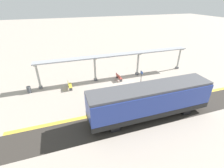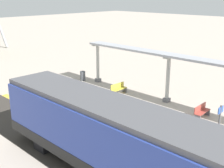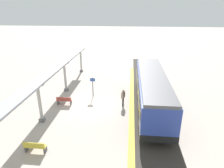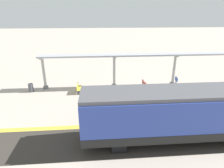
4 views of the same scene
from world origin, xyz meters
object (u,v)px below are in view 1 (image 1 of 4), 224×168
canopy_pillar_fourth (38,76)px  canopy_pillar_third (95,69)px  passenger_waiting_near_edge (140,93)px  bench_near_end (69,85)px  train_near_carriage (150,101)px  bench_mid_platform (119,77)px  trash_bin (29,90)px  canopy_pillar_second (138,64)px  canopy_pillar_nearest (179,59)px  platform_info_sign (141,77)px

canopy_pillar_fourth → canopy_pillar_third: bearing=-90.0°
passenger_waiting_near_edge → bench_near_end: bearing=52.9°
train_near_carriage → bench_mid_platform: train_near_carriage is taller
bench_near_end → canopy_pillar_third: bearing=-72.4°
trash_bin → canopy_pillar_fourth: bearing=-61.2°
bench_near_end → passenger_waiting_near_edge: bearing=-127.1°
trash_bin → canopy_pillar_second: bearing=-87.3°
canopy_pillar_second → passenger_waiting_near_edge: canopy_pillar_second is taller
canopy_pillar_nearest → bench_near_end: canopy_pillar_nearest is taller
canopy_pillar_fourth → bench_near_end: size_ratio=2.33×
platform_info_sign → canopy_pillar_nearest: bearing=-68.4°
train_near_carriage → canopy_pillar_fourth: canopy_pillar_fourth is taller
bench_near_end → trash_bin: size_ratio=1.71×
canopy_pillar_nearest → canopy_pillar_third: same height
train_near_carriage → canopy_pillar_nearest: bearing=-48.9°
canopy_pillar_second → canopy_pillar_fourth: size_ratio=1.00×
bench_near_end → platform_info_sign: 9.69m
canopy_pillar_nearest → bench_mid_platform: size_ratio=2.32×
canopy_pillar_nearest → passenger_waiting_near_edge: 12.66m
bench_near_end → trash_bin: 5.02m
canopy_pillar_nearest → passenger_waiting_near_edge: (-6.87, 10.62, -0.68)m
canopy_pillar_nearest → canopy_pillar_third: 14.27m
canopy_pillar_second → bench_mid_platform: bearing=104.8°
platform_info_sign → trash_bin: bearing=79.3°
train_near_carriage → canopy_pillar_fourth: size_ratio=3.52×
train_near_carriage → canopy_pillar_second: canopy_pillar_second is taller
canopy_pillar_fourth → bench_mid_platform: bearing=-94.8°
bench_near_end → bench_mid_platform: size_ratio=0.99×
train_near_carriage → passenger_waiting_near_edge: (2.72, -0.38, -0.74)m
bench_near_end → bench_mid_platform: bearing=-87.5°
passenger_waiting_near_edge → canopy_pillar_nearest: bearing=-57.1°
canopy_pillar_third → bench_mid_platform: (-0.90, -3.29, -1.33)m
train_near_carriage → canopy_pillar_nearest: (9.59, -11.00, -0.05)m
platform_info_sign → train_near_carriage: bearing=159.6°
canopy_pillar_fourth → bench_near_end: canopy_pillar_fourth is taller
train_near_carriage → bench_near_end: (8.38, 7.10, -1.39)m
bench_near_end → passenger_waiting_near_edge: (-5.65, -7.48, 0.65)m
canopy_pillar_third → bench_mid_platform: bearing=-105.4°
trash_bin → platform_info_sign: 14.67m
canopy_pillar_third → canopy_pillar_fourth: 7.51m
canopy_pillar_fourth → bench_near_end: (-1.21, -3.68, -1.33)m
bench_near_end → bench_mid_platform: 7.12m
bench_near_end → platform_info_sign: platform_info_sign is taller
canopy_pillar_third → trash_bin: 8.95m
canopy_pillar_third → trash_bin: size_ratio=3.99×
train_near_carriage → bench_mid_platform: bearing=-0.1°
canopy_pillar_second → passenger_waiting_near_edge: bearing=155.9°
canopy_pillar_second → canopy_pillar_fourth: 14.23m
canopy_pillar_nearest → bench_near_end: (-1.21, 18.10, -1.33)m
bench_mid_platform → platform_info_sign: 3.53m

